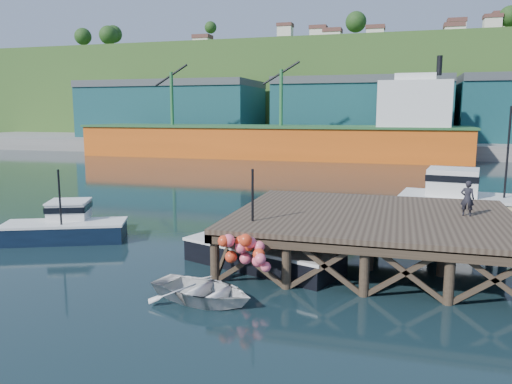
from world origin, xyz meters
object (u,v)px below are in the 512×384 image
(boat_black, at_px, (266,247))
(dockworker, at_px, (467,198))
(trawler, at_px, (490,203))
(dinghy, at_px, (203,290))
(boat_navy, at_px, (66,226))

(boat_black, bearing_deg, dockworker, 38.03)
(trawler, bearing_deg, dockworker, -97.31)
(boat_black, height_order, dinghy, boat_black)
(boat_black, xyz_separation_m, trawler, (10.44, 10.41, 0.63))
(dinghy, distance_m, dockworker, 12.05)
(dockworker, bearing_deg, boat_black, 27.74)
(dinghy, bearing_deg, boat_navy, 73.84)
(boat_black, relative_size, dockworker, 4.83)
(boat_navy, bearing_deg, boat_black, -29.77)
(boat_black, xyz_separation_m, dinghy, (-1.06, -4.65, -0.38))
(trawler, bearing_deg, boat_black, -126.48)
(boat_navy, xyz_separation_m, trawler, (21.49, 9.09, 0.66))
(dinghy, xyz_separation_m, dockworker, (9.28, 7.28, 2.49))
(boat_black, distance_m, dinghy, 4.79)
(boat_black, distance_m, dockworker, 8.88)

